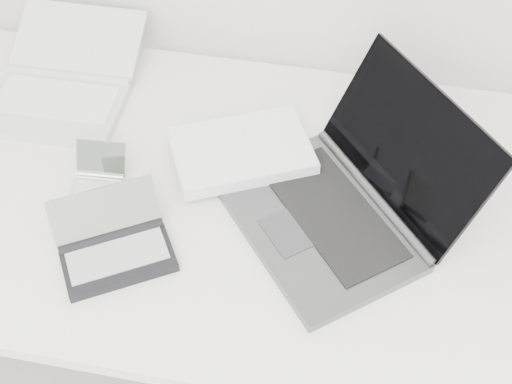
% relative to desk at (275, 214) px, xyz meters
% --- Properties ---
extents(desk, '(1.60, 0.80, 0.73)m').
position_rel_desk_xyz_m(desk, '(0.00, 0.00, 0.00)').
color(desk, white).
rests_on(desk, ground).
extents(laptop_large, '(0.64, 0.53, 0.23)m').
position_rel_desk_xyz_m(laptop_large, '(0.06, 0.02, 0.09)').
color(laptop_large, '#55575A').
rests_on(laptop_large, desk).
extents(netbook_open_white, '(0.29, 0.37, 0.09)m').
position_rel_desk_xyz_m(netbook_open_white, '(-0.51, 0.20, 0.07)').
color(netbook_open_white, silver).
rests_on(netbook_open_white, desk).
extents(pda_silver, '(0.10, 0.12, 0.07)m').
position_rel_desk_xyz_m(pda_silver, '(-0.34, -0.04, 0.06)').
color(pda_silver, silver).
rests_on(pda_silver, desk).
extents(palmtop_charcoal, '(0.25, 0.24, 0.09)m').
position_rel_desk_xyz_m(palmtop_charcoal, '(-0.26, -0.18, 0.07)').
color(palmtop_charcoal, black).
rests_on(palmtop_charcoal, desk).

